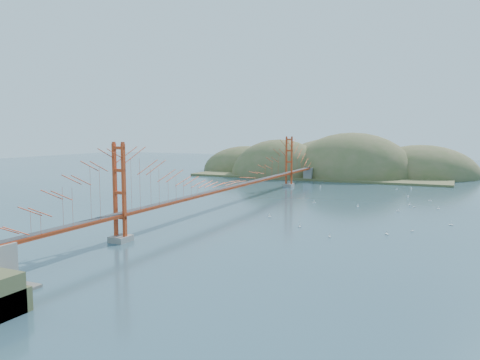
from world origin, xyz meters
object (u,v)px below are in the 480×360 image
at_px(sailboat_1, 358,206).
at_px(sailboat_0, 269,216).
at_px(sailboat_2, 451,224).
at_px(bridge, 233,165).

distance_m(sailboat_1, sailboat_0, 18.47).
bearing_deg(sailboat_1, sailboat_2, -35.65).
relative_size(sailboat_1, sailboat_0, 1.05).
bearing_deg(sailboat_2, bridge, 174.55).
xyz_separation_m(bridge, sailboat_1, (20.30, 7.20, -6.86)).
relative_size(bridge, sailboat_2, 140.63).
height_order(sailboat_2, sailboat_0, sailboat_2).
bearing_deg(sailboat_0, sailboat_2, 11.03).
bearing_deg(sailboat_2, sailboat_1, 144.35).
distance_m(bridge, sailboat_2, 35.81).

